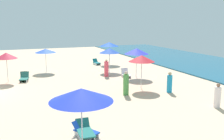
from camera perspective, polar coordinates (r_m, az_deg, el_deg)
name	(u,v)px	position (r m, az deg, el deg)	size (l,w,h in m)	color
umbrella_0	(45,51)	(26.79, -14.59, 4.17)	(2.11, 2.11, 2.39)	silver
umbrella_1	(109,51)	(26.05, -0.57, 4.34)	(2.09, 2.09, 2.44)	silver
umbrella_2	(142,58)	(19.47, 6.61, 2.56)	(1.98, 1.98, 2.61)	silver
umbrella_3	(109,44)	(30.77, -0.63, 5.75)	(2.27, 2.27, 2.65)	silver
lounge_chair_3_0	(97,62)	(30.80, -3.47, 1.68)	(1.32, 0.71, 0.66)	silver
umbrella_4	(81,95)	(9.78, -6.86, -5.50)	(2.45, 2.45, 2.65)	silver
lounge_chair_4_0	(85,131)	(11.99, -6.04, -13.32)	(1.38, 1.11, 0.61)	silver
lounge_chair_4_1	(85,131)	(11.88, -6.07, -13.39)	(1.43, 0.73, 0.67)	silver
umbrella_5	(137,51)	(23.50, 5.48, 4.19)	(2.22, 2.22, 2.70)	silver
lounge_chair_5_0	(126,74)	(23.93, 3.07, -0.95)	(1.41, 0.87, 0.76)	silver
umbrella_6	(6,56)	(23.34, -22.48, 2.97)	(1.84, 1.84, 2.53)	silver
lounge_chair_6_0	(24,78)	(23.83, -18.94, -1.61)	(1.36, 0.62, 0.71)	silver
lounge_chair_6_1	(24,78)	(23.50, -18.91, -1.71)	(1.41, 0.93, 0.75)	silver
beachgoer_0	(170,83)	(19.13, 12.68, -2.84)	(0.45, 0.45, 1.52)	#2095CC
beachgoer_1	(106,69)	(24.04, -1.25, 0.32)	(0.53, 0.53, 1.64)	#F64A5C
beachgoer_2	(217,97)	(16.68, 22.42, -5.48)	(0.51, 0.51, 1.50)	white
beachgoer_3	(126,84)	(18.05, 3.13, -3.11)	(0.48, 0.48, 1.71)	#4D9646
cooler_box_0	(80,100)	(16.51, -7.06, -6.64)	(0.57, 0.39, 0.40)	white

